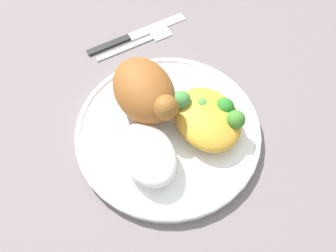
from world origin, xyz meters
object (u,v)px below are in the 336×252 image
rice_pile (148,154)px  mac_cheese_with_broccoli (208,117)px  roasted_chicken (145,91)px  knife (129,37)px  fork (139,43)px  plate (168,132)px

rice_pile → mac_cheese_with_broccoli: bearing=97.6°
roasted_chicken → knife: (-0.15, 0.04, -0.05)m
rice_pile → mac_cheese_with_broccoli: (-0.01, 0.10, 0.00)m
mac_cheese_with_broccoli → fork: 0.21m
roasted_chicken → mac_cheese_with_broccoli: 0.10m
rice_pile → roasted_chicken: bearing=156.2°
fork → knife: knife is taller
roasted_chicken → rice_pile: 0.10m
plate → knife: size_ratio=1.48×
mac_cheese_with_broccoli → plate: bearing=-108.2°
fork → knife: size_ratio=0.75×
plate → rice_pile: bearing=-55.9°
roasted_chicken → fork: bearing=160.3°
plate → knife: (-0.21, 0.03, -0.01)m
mac_cheese_with_broccoli → rice_pile: bearing=-82.4°
plate → mac_cheese_with_broccoli: bearing=71.8°
plate → fork: size_ratio=1.97×
roasted_chicken → knife: 0.17m
fork → roasted_chicken: bearing=-19.7°
rice_pile → fork: bearing=158.6°
rice_pile → fork: rice_pile is taller
fork → knife: 0.02m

